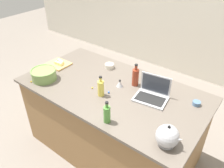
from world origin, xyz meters
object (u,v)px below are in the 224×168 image
object	(u,v)px
mixing_bowl_large	(44,74)
butter_stick_left	(59,63)
bottle_soy	(135,77)
kitchen_timer	(120,83)
cutting_board	(59,64)
kettle	(167,136)
ramekin_small	(196,103)
butter_stick_right	(60,62)
bottle_oil	(101,88)
bottle_olive	(107,114)
ramekin_medium	(109,66)
laptop	(152,94)

from	to	relation	value
mixing_bowl_large	butter_stick_left	xyz separation A→B (m)	(-0.10, 0.30, -0.03)
bottle_soy	butter_stick_left	world-z (taller)	bottle_soy
bottle_soy	kitchen_timer	xyz separation A→B (m)	(-0.11, -0.12, -0.06)
mixing_bowl_large	cutting_board	xyz separation A→B (m)	(-0.13, 0.32, -0.05)
kettle	cutting_board	bearing A→B (deg)	167.81
ramekin_small	bottle_soy	bearing A→B (deg)	-174.42
butter_stick_right	butter_stick_left	bearing A→B (deg)	-65.69
mixing_bowl_large	bottle_oil	distance (m)	0.70
mixing_bowl_large	bottle_soy	distance (m)	0.99
kettle	ramekin_small	size ratio (longest dim) A/B	2.85
bottle_olive	ramekin_medium	size ratio (longest dim) A/B	1.94
kettle	bottle_oil	bearing A→B (deg)	167.33
laptop	bottle_oil	world-z (taller)	laptop
kettle	ramekin_medium	bearing A→B (deg)	148.17
mixing_bowl_large	kettle	bearing A→B (deg)	-1.11
kitchen_timer	cutting_board	bearing A→B (deg)	-175.41
butter_stick_right	ramekin_medium	bearing A→B (deg)	28.48
bottle_oil	bottle_soy	bearing A→B (deg)	65.38
butter_stick_right	kitchen_timer	bearing A→B (deg)	3.15
cutting_board	kitchen_timer	size ratio (longest dim) A/B	3.40
ramekin_medium	kitchen_timer	world-z (taller)	kitchen_timer
kettle	butter_stick_right	world-z (taller)	kettle
kettle	butter_stick_right	bearing A→B (deg)	166.98
laptop	kettle	xyz separation A→B (m)	(0.37, -0.45, 0.03)
kettle	ramekin_medium	size ratio (longest dim) A/B	1.97
bottle_olive	ramekin_medium	xyz separation A→B (m)	(-0.55, 0.74, -0.06)
kettle	ramekin_medium	xyz separation A→B (m)	(-1.07, 0.66, -0.05)
butter_stick_right	kitchen_timer	distance (m)	0.87
mixing_bowl_large	butter_stick_right	distance (m)	0.36
butter_stick_left	cutting_board	bearing A→B (deg)	142.47
laptop	ramekin_small	world-z (taller)	laptop
kitchen_timer	kettle	bearing A→B (deg)	-29.53
mixing_bowl_large	butter_stick_right	size ratio (longest dim) A/B	2.49
ramekin_small	kitchen_timer	xyz separation A→B (m)	(-0.75, -0.19, 0.02)
butter_stick_right	bottle_oil	bearing A→B (deg)	-13.37
bottle_oil	butter_stick_left	xyz separation A→B (m)	(-0.79, 0.15, -0.05)
ramekin_small	mixing_bowl_large	bearing A→B (deg)	-158.89
cutting_board	mixing_bowl_large	bearing A→B (deg)	-67.31
cutting_board	kettle	bearing A→B (deg)	-12.19
butter_stick_right	ramekin_small	bearing A→B (deg)	8.21
kettle	cutting_board	xyz separation A→B (m)	(-1.61, 0.35, -0.07)
cutting_board	butter_stick_left	distance (m)	0.05
butter_stick_left	ramekin_medium	xyz separation A→B (m)	(0.52, 0.34, -0.01)
mixing_bowl_large	butter_stick_left	size ratio (longest dim) A/B	2.49
bottle_soy	cutting_board	bearing A→B (deg)	-168.90
bottle_soy	kettle	xyz separation A→B (m)	(0.63, -0.54, -0.02)
bottle_soy	bottle_olive	size ratio (longest dim) A/B	1.17
kettle	kitchen_timer	xyz separation A→B (m)	(-0.74, 0.42, -0.04)
bottle_oil	butter_stick_right	world-z (taller)	bottle_oil
bottle_oil	kitchen_timer	world-z (taller)	bottle_oil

